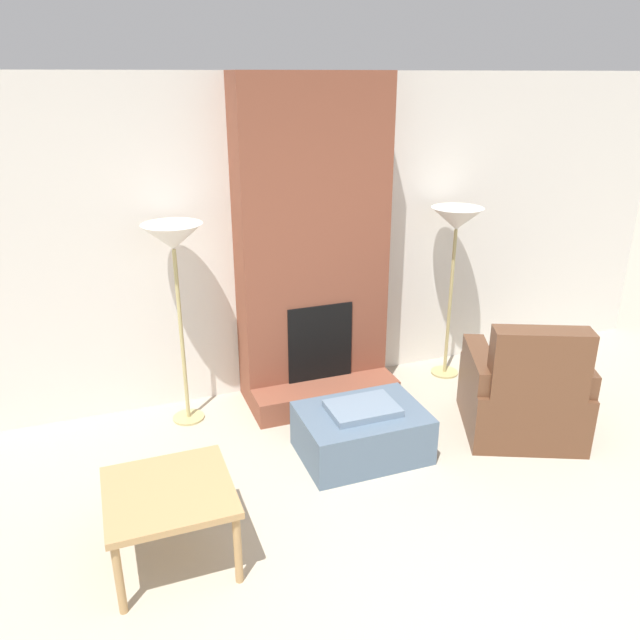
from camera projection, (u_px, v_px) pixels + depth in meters
name	position (u px, v px, depth m)	size (l,w,h in m)	color
wall_back	(303.00, 239.00, 5.16)	(7.12, 0.06, 2.60)	silver
fireplace	(313.00, 255.00, 4.99)	(1.21, 0.67, 2.60)	brown
ottoman	(361.00, 432.00, 4.47)	(0.88, 0.63, 0.40)	slate
armchair	(524.00, 397.00, 4.69)	(1.09, 1.08, 0.95)	brown
side_table	(169.00, 497.00, 3.41)	(0.69, 0.67, 0.47)	tan
floor_lamp_left	(174.00, 246.00, 4.48)	(0.44, 0.44, 1.58)	tan
floor_lamp_right	(456.00, 226.00, 5.25)	(0.44, 0.44, 1.54)	tan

